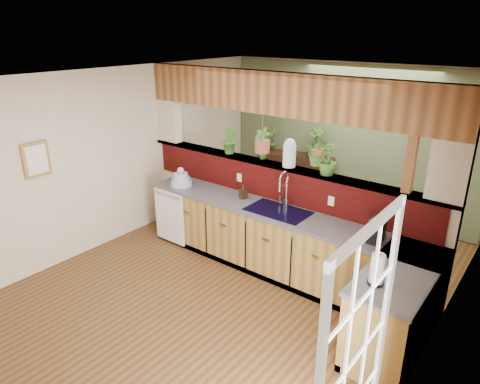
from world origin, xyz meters
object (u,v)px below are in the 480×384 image
Objects in this scene: faucet at (284,188)px; coffee_maker at (376,231)px; paper_towel at (377,270)px; dish_stack at (181,180)px; soap_dispenser at (243,191)px; glass_jar at (289,153)px; shelving_console at (296,178)px.

faucet is 1.87× the size of coffee_maker.
paper_towel is (0.32, -0.82, 0.02)m from coffee_maker.
faucet is 1.69m from dish_stack.
faucet reaches higher than soap_dispenser.
dish_stack is 1.21× the size of coffee_maker.
coffee_maker is at bearing -16.55° from glass_jar.
paper_towel is 0.24× the size of shelving_console.
glass_jar is (-1.72, 1.23, 0.53)m from paper_towel.
coffee_maker is 3.37m from shelving_console.
glass_jar reaches higher than shelving_console.
dish_stack is 1.01× the size of paper_towel.
faucet is 1.55× the size of dish_stack.
coffee_maker is at bearing 111.33° from paper_towel.
shelving_console is at bearing 75.77° from dish_stack.
faucet is 0.47m from glass_jar.
paper_towel is at bearing -71.70° from coffee_maker.
shelving_console is (-2.39, 2.32, -0.52)m from coffee_maker.
shelving_console is (-2.71, 3.13, -0.55)m from paper_towel.
glass_jar is 0.28× the size of shelving_console.
shelving_console is at bearing 132.83° from coffee_maker.
shelving_console is (0.60, 2.36, -0.49)m from dish_stack.
glass_jar is at bearing 109.74° from faucet.
soap_dispenser is at bearing 157.53° from paper_towel.
coffee_maker is 0.83× the size of paper_towel.
coffee_maker is 1.57m from glass_jar.
paper_towel reaches higher than soap_dispenser.
dish_stack is at bearing -119.59° from shelving_console.
faucet is at bearing 7.17° from soap_dispenser.
paper_towel reaches higher than dish_stack.
dish_stack is 1.59× the size of soap_dispenser.
coffee_maker is (1.94, -0.12, 0.02)m from soap_dispenser.
paper_towel is (3.30, -0.77, 0.06)m from dish_stack.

